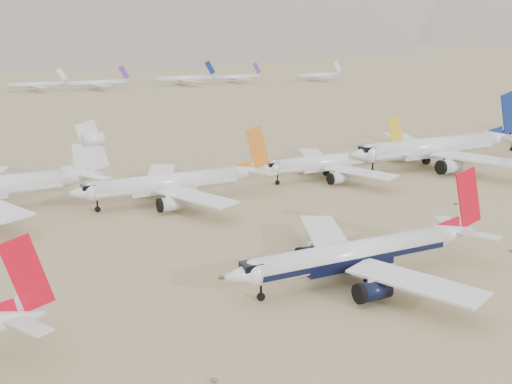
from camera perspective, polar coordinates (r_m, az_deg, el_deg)
ground at (r=114.68m, az=14.07°, el=-7.33°), size 7000.00×7000.00×0.00m
main_airliner at (r=110.19m, az=9.51°, el=-5.35°), size 48.98×47.84×17.29m
row2_navy_widebody at (r=199.39m, az=15.87°, el=3.88°), size 60.21×58.88×21.42m
row2_gold_tail at (r=179.72m, az=6.94°, el=2.68°), size 45.27×44.27×16.12m
row2_orange_tail at (r=155.60m, az=-7.23°, el=0.83°), size 47.94×46.90×17.10m
foothills at (r=1322.33m, az=0.30°, el=16.18°), size 4637.50×1395.00×155.00m
desert_scrub at (r=82.47m, az=10.44°, el=-16.27°), size 219.83×121.67×0.63m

